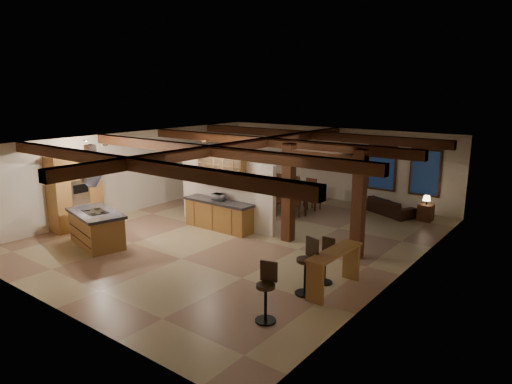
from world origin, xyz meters
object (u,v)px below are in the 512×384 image
sofa (389,206)px  kitchen_island (97,228)px  dining_table (287,201)px  bar_counter (334,264)px

sofa → kitchen_island: bearing=81.9°
dining_table → bar_counter: (4.62, -5.06, 0.27)m
kitchen_island → bar_counter: size_ratio=1.25×
kitchen_island → bar_counter: (6.85, 1.44, 0.12)m
sofa → bar_counter: bearing=126.8°
bar_counter → sofa: bearing=101.9°
kitchen_island → dining_table: kitchen_island is taller
kitchen_island → bar_counter: bearing=11.9°
sofa → dining_table: bearing=54.8°
dining_table → sofa: dining_table is taller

